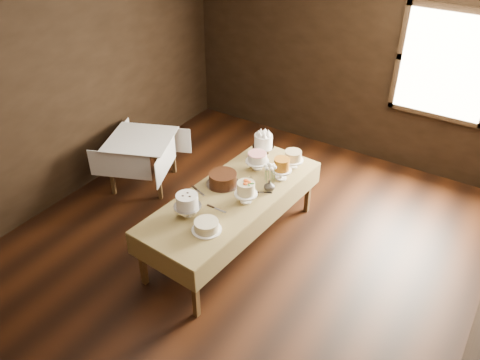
% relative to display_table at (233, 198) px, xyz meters
% --- Properties ---
extents(floor, '(5.00, 6.00, 0.01)m').
position_rel_display_table_xyz_m(floor, '(0.11, -0.23, -0.66)').
color(floor, black).
rests_on(floor, ground).
extents(ceiling, '(5.00, 6.00, 0.01)m').
position_rel_display_table_xyz_m(ceiling, '(0.11, -0.23, 2.14)').
color(ceiling, beige).
rests_on(ceiling, wall_back).
extents(wall_back, '(5.00, 0.02, 2.80)m').
position_rel_display_table_xyz_m(wall_back, '(0.11, 2.77, 0.74)').
color(wall_back, black).
rests_on(wall_back, ground).
extents(wall_left, '(0.02, 6.00, 2.80)m').
position_rel_display_table_xyz_m(wall_left, '(-2.39, -0.23, 0.74)').
color(wall_left, black).
rests_on(wall_left, ground).
extents(window, '(1.10, 0.05, 1.30)m').
position_rel_display_table_xyz_m(window, '(1.41, 2.71, 0.94)').
color(window, '#FFEABF').
rests_on(window, wall_back).
extents(display_table, '(1.06, 2.36, 0.71)m').
position_rel_display_table_xyz_m(display_table, '(0.00, 0.00, 0.00)').
color(display_table, '#452F18').
rests_on(display_table, ground).
extents(side_table, '(1.09, 1.09, 0.69)m').
position_rel_display_table_xyz_m(side_table, '(-1.73, 0.40, -0.04)').
color(side_table, '#452F18').
rests_on(side_table, ground).
extents(cake_meringue, '(0.28, 0.28, 0.28)m').
position_rel_display_table_xyz_m(cake_meringue, '(-0.15, 0.91, 0.18)').
color(cake_meringue, silver).
rests_on(cake_meringue, display_table).
extents(cake_speckled, '(0.27, 0.27, 0.22)m').
position_rel_display_table_xyz_m(cake_speckled, '(0.29, 0.85, 0.15)').
color(cake_speckled, white).
rests_on(cake_speckled, display_table).
extents(cake_lattice, '(0.30, 0.30, 0.21)m').
position_rel_display_table_xyz_m(cake_lattice, '(-0.05, 0.59, 0.15)').
color(cake_lattice, white).
rests_on(cake_lattice, display_table).
extents(cake_caramel, '(0.24, 0.24, 0.27)m').
position_rel_display_table_xyz_m(cake_caramel, '(0.29, 0.56, 0.17)').
color(cake_caramel, white).
rests_on(cake_caramel, display_table).
extents(cake_chocolate, '(0.44, 0.44, 0.15)m').
position_rel_display_table_xyz_m(cake_chocolate, '(-0.20, 0.10, 0.12)').
color(cake_chocolate, silver).
rests_on(cake_chocolate, display_table).
extents(cake_flowers, '(0.25, 0.25, 0.25)m').
position_rel_display_table_xyz_m(cake_flowers, '(0.19, -0.04, 0.16)').
color(cake_flowers, white).
rests_on(cake_flowers, display_table).
extents(cake_swirl, '(0.32, 0.32, 0.26)m').
position_rel_display_table_xyz_m(cake_swirl, '(-0.18, -0.56, 0.17)').
color(cake_swirl, silver).
rests_on(cake_swirl, display_table).
extents(cake_cream, '(0.34, 0.34, 0.11)m').
position_rel_display_table_xyz_m(cake_cream, '(0.12, -0.65, 0.10)').
color(cake_cream, white).
rests_on(cake_cream, display_table).
extents(cake_server_a, '(0.24, 0.03, 0.01)m').
position_rel_display_table_xyz_m(cake_server_a, '(0.05, -0.32, 0.06)').
color(cake_server_a, silver).
rests_on(cake_server_a, display_table).
extents(cake_server_c, '(0.13, 0.22, 0.01)m').
position_rel_display_table_xyz_m(cake_server_c, '(0.02, 0.33, 0.06)').
color(cake_server_c, silver).
rests_on(cake_server_c, display_table).
extents(cake_server_d, '(0.22, 0.13, 0.01)m').
position_rel_display_table_xyz_m(cake_server_d, '(0.29, 0.21, 0.06)').
color(cake_server_d, silver).
rests_on(cake_server_d, display_table).
extents(cake_server_e, '(0.23, 0.10, 0.01)m').
position_rel_display_table_xyz_m(cake_server_e, '(-0.31, -0.17, 0.06)').
color(cake_server_e, silver).
rests_on(cake_server_e, display_table).
extents(flower_vase, '(0.12, 0.12, 0.13)m').
position_rel_display_table_xyz_m(flower_vase, '(0.30, 0.27, 0.12)').
color(flower_vase, '#2D2823').
rests_on(flower_vase, display_table).
extents(flower_bouquet, '(0.14, 0.14, 0.20)m').
position_rel_display_table_xyz_m(flower_bouquet, '(0.30, 0.27, 0.30)').
color(flower_bouquet, white).
rests_on(flower_bouquet, flower_vase).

